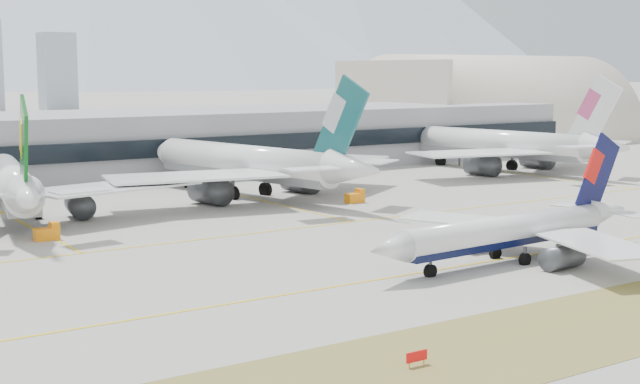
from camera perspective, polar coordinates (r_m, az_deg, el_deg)
ground at (r=112.63m, az=2.79°, el=-5.03°), size 3000.00×3000.00×0.00m
taxiing_airliner at (r=120.16m, az=12.36°, el=-2.46°), size 48.95×42.48×16.44m
widebody_eva at (r=156.28m, az=-18.99°, el=0.33°), size 60.54×60.00×21.93m
widebody_cathay at (r=175.42m, az=-4.31°, el=1.75°), size 67.75×67.19×24.58m
widebody_china_air at (r=224.93m, az=11.86°, el=2.92°), size 67.38×66.62×24.31m
terminal at (r=214.00m, az=-15.85°, el=2.83°), size 280.00×43.10×15.00m
hangar at (r=314.38m, az=10.81°, el=3.15°), size 91.00×60.00×60.00m
hold_sign_left at (r=77.37m, az=6.21°, el=-10.43°), size 2.20×0.15×1.35m
gse_b at (r=138.23m, az=-17.03°, el=-2.52°), size 3.55×2.00×2.60m
gse_c at (r=169.17m, az=2.28°, el=-0.34°), size 3.55×2.00×2.60m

